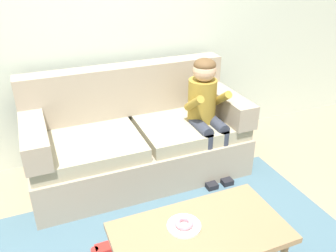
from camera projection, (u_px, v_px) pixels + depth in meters
The scene contains 8 objects.
ground at pixel (161, 231), 2.71m from camera, with size 10.00×10.00×0.00m, color #9E896B.
wall_back at pixel (104, 15), 3.23m from camera, with size 8.00×0.10×2.80m, color beige.
couch at pixel (137, 139), 3.29m from camera, with size 1.96×0.90×0.98m.
coffee_table at pixel (200, 236), 2.13m from camera, with size 1.06×0.57×0.44m.
person_child at pixel (206, 107), 3.17m from camera, with size 0.34×0.58×1.10m.
plate at pixel (184, 226), 2.13m from camera, with size 0.21×0.21×0.01m, color white.
donut at pixel (184, 223), 2.12m from camera, with size 0.12×0.12×0.04m, color pink.
toy_controller at pixel (107, 248), 2.52m from camera, with size 0.23×0.09×0.05m.
Camera 1 is at (-0.73, -1.91, 1.95)m, focal length 37.44 mm.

